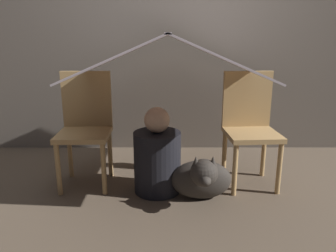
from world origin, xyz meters
The scene contains 7 objects.
ground_plane centered at (0.00, 0.00, 0.00)m, with size 8.80×8.80×0.00m, color brown.
wall_back centered at (0.00, 0.99, 1.25)m, with size 7.00×0.05×2.50m.
chair_left centered at (-0.63, 0.16, 0.47)m, with size 0.39×0.39×0.86m.
chair_right centered at (0.62, 0.16, 0.47)m, with size 0.40×0.40×0.86m.
sheet_canopy centered at (0.00, 0.08, 1.00)m, with size 1.26×1.21×0.28m.
person_front centered at (-0.08, -0.01, 0.26)m, with size 0.34×0.34×0.63m.
dog centered at (0.23, -0.17, 0.17)m, with size 0.42×0.39×0.37m.
Camera 1 is at (0.00, -2.25, 1.11)m, focal length 35.00 mm.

